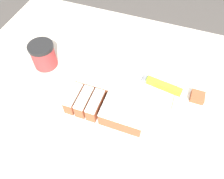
% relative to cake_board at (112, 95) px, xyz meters
% --- Properties ---
extents(ground_plane, '(8.00, 8.00, 0.00)m').
position_rel_cake_board_xyz_m(ground_plane, '(0.07, -0.06, -0.94)').
color(ground_plane, '#4C4742').
extents(countertop, '(1.40, 1.10, 0.93)m').
position_rel_cake_board_xyz_m(countertop, '(0.07, -0.06, -0.47)').
color(countertop, beige).
rests_on(countertop, ground_plane).
extents(cake_board, '(0.36, 0.35, 0.01)m').
position_rel_cake_board_xyz_m(cake_board, '(0.00, 0.00, 0.00)').
color(cake_board, white).
rests_on(cake_board, countertop).
extents(cake, '(0.28, 0.26, 0.06)m').
position_rel_cake_board_xyz_m(cake, '(0.00, 0.00, 0.03)').
color(cake, '#994C2D').
rests_on(cake, cake_board).
extents(knife, '(0.33, 0.07, 0.02)m').
position_rel_cake_board_xyz_m(knife, '(0.14, 0.05, 0.08)').
color(knife, silver).
rests_on(knife, cake).
extents(coffee_cup, '(0.10, 0.10, 0.11)m').
position_rel_cake_board_xyz_m(coffee_cup, '(-0.31, 0.06, 0.05)').
color(coffee_cup, '#B23333').
rests_on(coffee_cup, countertop).
extents(paper_napkin, '(0.15, 0.15, 0.01)m').
position_rel_cake_board_xyz_m(paper_napkin, '(0.30, 0.09, 0.00)').
color(paper_napkin, white).
rests_on(paper_napkin, countertop).
extents(brownie, '(0.05, 0.05, 0.02)m').
position_rel_cake_board_xyz_m(brownie, '(0.30, 0.09, 0.01)').
color(brownie, '#994C2D').
rests_on(brownie, paper_napkin).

